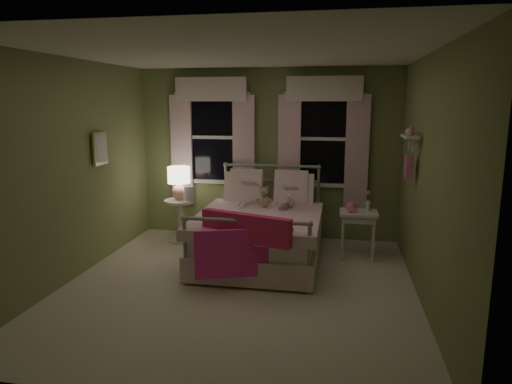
% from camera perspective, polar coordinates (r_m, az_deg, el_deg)
% --- Properties ---
extents(room_shell, '(4.20, 4.20, 4.20)m').
position_cam_1_polar(room_shell, '(5.01, -2.36, 2.07)').
color(room_shell, '#EFE4CE').
rests_on(room_shell, ground).
extents(bed, '(1.58, 2.04, 1.18)m').
position_cam_1_polar(bed, '(6.11, 0.59, -5.04)').
color(bed, white).
rests_on(bed, ground).
extents(pink_throw, '(1.08, 0.49, 0.71)m').
position_cam_1_polar(pink_throw, '(5.08, -1.38, -5.80)').
color(pink_throw, '#E42C68').
rests_on(pink_throw, bed).
extents(child_left, '(0.27, 0.19, 0.72)m').
position_cam_1_polar(child_left, '(6.44, -1.22, 0.77)').
color(child_left, '#F7D1DD').
rests_on(child_left, bed).
extents(child_right, '(0.34, 0.27, 0.67)m').
position_cam_1_polar(child_right, '(6.35, 3.73, 0.41)').
color(child_right, '#F7D1DD').
rests_on(child_right, bed).
extents(book_left, '(0.21, 0.14, 0.26)m').
position_cam_1_polar(book_left, '(6.19, -1.69, 0.67)').
color(book_left, beige).
rests_on(book_left, child_left).
extents(book_right, '(0.20, 0.11, 0.26)m').
position_cam_1_polar(book_right, '(6.11, 3.46, 0.11)').
color(book_right, beige).
rests_on(book_right, child_right).
extents(teddy_bear, '(0.22, 0.17, 0.30)m').
position_cam_1_polar(teddy_bear, '(6.26, 1.01, -0.79)').
color(teddy_bear, tan).
rests_on(teddy_bear, bed).
extents(nightstand_left, '(0.46, 0.46, 0.65)m').
position_cam_1_polar(nightstand_left, '(6.98, -9.46, -2.83)').
color(nightstand_left, white).
rests_on(nightstand_left, ground).
extents(table_lamp, '(0.33, 0.33, 0.49)m').
position_cam_1_polar(table_lamp, '(6.87, -9.61, 1.51)').
color(table_lamp, '#E28E85').
rests_on(table_lamp, nightstand_left).
extents(book_nightstand, '(0.18, 0.23, 0.02)m').
position_cam_1_polar(book_nightstand, '(6.82, -8.96, -1.08)').
color(book_nightstand, beige).
rests_on(book_nightstand, nightstand_left).
extents(nightstand_right, '(0.50, 0.40, 0.64)m').
position_cam_1_polar(nightstand_right, '(6.29, 12.68, -3.27)').
color(nightstand_right, white).
rests_on(nightstand_right, ground).
extents(pink_toy, '(0.14, 0.19, 0.14)m').
position_cam_1_polar(pink_toy, '(6.25, 11.83, -1.84)').
color(pink_toy, pink).
rests_on(pink_toy, nightstand_right).
extents(bud_vase, '(0.06, 0.06, 0.28)m').
position_cam_1_polar(bud_vase, '(6.29, 13.85, -1.08)').
color(bud_vase, white).
rests_on(bud_vase, nightstand_right).
extents(window_left, '(1.34, 0.13, 1.96)m').
position_cam_1_polar(window_left, '(7.14, -5.49, 7.38)').
color(window_left, black).
rests_on(window_left, room_shell).
extents(window_right, '(1.34, 0.13, 1.96)m').
position_cam_1_polar(window_right, '(6.87, 8.39, 7.16)').
color(window_right, black).
rests_on(window_right, room_shell).
extents(wall_shelf, '(0.15, 0.50, 0.60)m').
position_cam_1_polar(wall_shelf, '(5.61, 18.63, 4.79)').
color(wall_shelf, white).
rests_on(wall_shelf, room_shell).
extents(framed_picture, '(0.03, 0.32, 0.42)m').
position_cam_1_polar(framed_picture, '(6.24, -18.89, 5.15)').
color(framed_picture, beige).
rests_on(framed_picture, room_shell).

